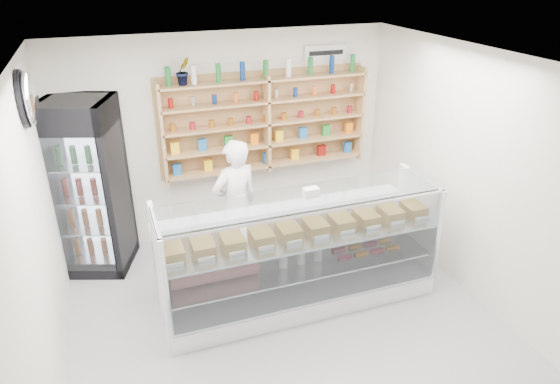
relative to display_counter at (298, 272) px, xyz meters
name	(u,v)px	position (x,y,z in m)	size (l,w,h in m)	color
room	(295,219)	(-0.28, -0.58, 1.03)	(5.00, 5.00, 5.00)	#9C9CA1
display_counter	(298,272)	(0.00, 0.00, 0.00)	(3.08, 0.92, 1.34)	white
shop_worker	(236,205)	(-0.46, 0.97, 0.48)	(0.62, 0.41, 1.69)	white
drinks_cooler	(89,187)	(-2.13, 1.56, 0.73)	(1.00, 0.98, 2.18)	black
wall_shelving	(266,123)	(0.22, 1.76, 1.23)	(2.84, 0.28, 1.33)	tan
potted_plant	(183,71)	(-0.84, 1.76, 2.00)	(0.19, 0.15, 0.34)	#1E6626
security_mirror	(29,98)	(-2.45, 0.62, 2.08)	(0.15, 0.50, 0.50)	silver
wall_sign	(326,53)	(1.12, 1.89, 2.08)	(0.62, 0.03, 0.20)	white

